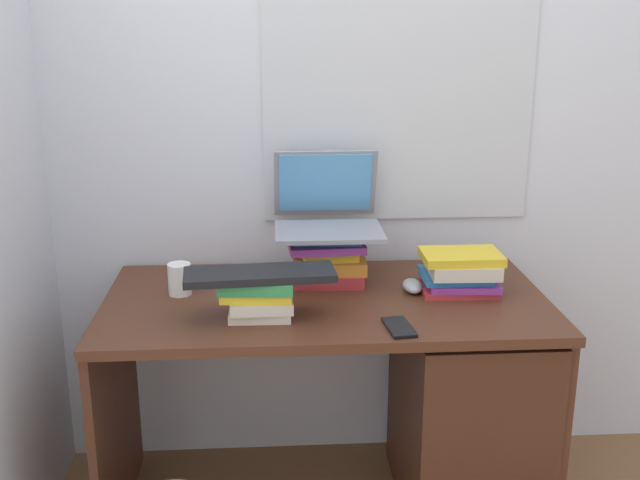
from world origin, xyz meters
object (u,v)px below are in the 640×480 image
object	(u,v)px
book_stack_keyboard_riser	(259,296)
computer_mouse	(412,286)
mug	(181,279)
laptop	(327,211)
keyboard	(260,275)
cell_phone	(399,327)
book_stack_tall	(328,259)
desk	(432,396)
book_stack_side	(461,272)

from	to	relation	value
book_stack_keyboard_riser	computer_mouse	world-z (taller)	book_stack_keyboard_riser
computer_mouse	mug	xyz separation A→B (m)	(-0.71, 0.02, 0.03)
laptop	computer_mouse	bearing A→B (deg)	-32.58
book_stack_keyboard_riser	laptop	world-z (taller)	laptop
laptop	mug	distance (m)	0.51
keyboard	mug	bearing A→B (deg)	135.57
book_stack_keyboard_riser	keyboard	distance (m)	0.07
keyboard	mug	distance (m)	0.33
cell_phone	laptop	bearing A→B (deg)	103.05
book_stack_keyboard_riser	keyboard	xyz separation A→B (m)	(0.00, -0.01, 0.07)
book_stack_tall	mug	xyz separation A→B (m)	(-0.46, -0.07, -0.03)
desk	keyboard	world-z (taller)	keyboard
keyboard	cell_phone	xyz separation A→B (m)	(0.38, -0.11, -0.12)
computer_mouse	mug	distance (m)	0.71
desk	keyboard	distance (m)	0.71
desk	book_stack_keyboard_riser	bearing A→B (deg)	-168.12
keyboard	cell_phone	world-z (taller)	keyboard
book_stack_side	desk	bearing A→B (deg)	-147.42
book_stack_keyboard_riser	mug	xyz separation A→B (m)	(-0.24, 0.20, -0.01)
keyboard	book_stack_tall	bearing A→B (deg)	48.07
desk	book_stack_tall	size ratio (longest dim) A/B	5.34
mug	laptop	bearing A→B (deg)	16.81
book_stack_tall	book_stack_side	xyz separation A→B (m)	(0.40, -0.10, -0.02)
laptop	desk	bearing A→B (deg)	-35.09
keyboard	desk	bearing A→B (deg)	8.44
book_stack_tall	keyboard	distance (m)	0.35
book_stack_tall	computer_mouse	distance (m)	0.28
book_stack_tall	book_stack_keyboard_riser	bearing A→B (deg)	-128.89
computer_mouse	book_stack_tall	bearing A→B (deg)	159.77
laptop	mug	world-z (taller)	laptop
keyboard	mug	size ratio (longest dim) A/B	3.84
book_stack_keyboard_riser	book_stack_side	distance (m)	0.64
desk	keyboard	size ratio (longest dim) A/B	3.19
book_stack_keyboard_riser	computer_mouse	bearing A→B (deg)	20.28
desk	book_stack_side	xyz separation A→B (m)	(0.08, 0.05, 0.40)
laptop	mug	size ratio (longest dim) A/B	3.08
book_stack_tall	cell_phone	size ratio (longest dim) A/B	1.84
book_stack_side	keyboard	distance (m)	0.64
desk	mug	bearing A→B (deg)	173.82
book_stack_tall	computer_mouse	size ratio (longest dim) A/B	2.41
keyboard	computer_mouse	distance (m)	0.51
book_stack_tall	mug	distance (m)	0.46
computer_mouse	desk	bearing A→B (deg)	-43.60
book_stack_side	laptop	distance (m)	0.46
desk	book_stack_side	distance (m)	0.41
desk	book_stack_keyboard_riser	distance (m)	0.68
book_stack_tall	cell_phone	distance (m)	0.43
desk	computer_mouse	size ratio (longest dim) A/B	12.87
laptop	computer_mouse	distance (m)	0.36
book_stack_keyboard_riser	cell_phone	size ratio (longest dim) A/B	1.60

